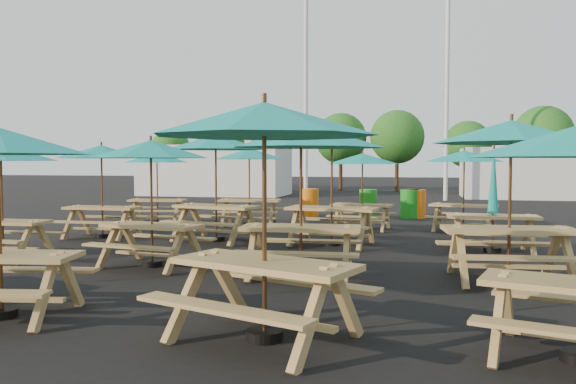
% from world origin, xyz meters
% --- Properties ---
extents(ground, '(120.00, 120.00, 0.00)m').
position_xyz_m(ground, '(0.00, 0.00, 0.00)').
color(ground, black).
rests_on(ground, ground).
extents(picnic_unit_1, '(2.14, 2.14, 2.19)m').
position_xyz_m(picnic_unit_1, '(-4.55, -2.97, 1.91)').
color(picnic_unit_1, '#A57E49').
rests_on(picnic_unit_1, ground).
extents(picnic_unit_2, '(2.22, 2.22, 2.28)m').
position_xyz_m(picnic_unit_2, '(-4.34, 0.16, 1.98)').
color(picnic_unit_2, '#A57E49').
rests_on(picnic_unit_2, ground).
extents(picnic_unit_3, '(2.32, 2.32, 2.15)m').
position_xyz_m(picnic_unit_3, '(-4.52, 3.52, 1.87)').
color(picnic_unit_3, '#A57E49').
rests_on(picnic_unit_3, ground).
extents(picnic_unit_5, '(2.41, 2.41, 2.24)m').
position_xyz_m(picnic_unit_5, '(-1.42, -3.07, 1.95)').
color(picnic_unit_5, '#A57E49').
rests_on(picnic_unit_5, ground).
extents(picnic_unit_6, '(2.82, 2.82, 2.51)m').
position_xyz_m(picnic_unit_6, '(-1.43, 0.23, 2.18)').
color(picnic_unit_6, '#A57E49').
rests_on(picnic_unit_6, ground).
extents(picnic_unit_7, '(2.39, 2.39, 2.27)m').
position_xyz_m(picnic_unit_7, '(-1.63, 3.56, 1.97)').
color(picnic_unit_7, '#A57E49').
rests_on(picnic_unit_7, ground).
extents(picnic_unit_8, '(2.96, 2.96, 2.47)m').
position_xyz_m(picnic_unit_8, '(1.61, -6.59, 2.14)').
color(picnic_unit_8, '#A57E49').
rests_on(picnic_unit_8, ground).
extents(picnic_unit_9, '(2.46, 2.46, 2.43)m').
position_xyz_m(picnic_unit_9, '(1.32, -3.32, 2.12)').
color(picnic_unit_9, '#A57E49').
rests_on(picnic_unit_9, ground).
extents(picnic_unit_10, '(2.68, 2.68, 2.53)m').
position_xyz_m(picnic_unit_10, '(1.30, 0.17, 2.20)').
color(picnic_unit_10, '#A57E49').
rests_on(picnic_unit_10, ground).
extents(picnic_unit_11, '(2.19, 2.19, 2.10)m').
position_xyz_m(picnic_unit_11, '(1.68, 3.22, 1.83)').
color(picnic_unit_11, '#A57E49').
rests_on(picnic_unit_11, ground).
extents(picnic_unit_13, '(2.60, 2.60, 2.50)m').
position_xyz_m(picnic_unit_13, '(4.51, -3.03, 2.17)').
color(picnic_unit_13, '#A57E49').
rests_on(picnic_unit_13, ground).
extents(picnic_unit_14, '(1.79, 1.56, 2.28)m').
position_xyz_m(picnic_unit_14, '(4.65, -0.06, 0.94)').
color(picnic_unit_14, '#A57E49').
rests_on(picnic_unit_14, ground).
extents(picnic_unit_15, '(2.48, 2.48, 2.17)m').
position_xyz_m(picnic_unit_15, '(4.34, 3.35, 1.89)').
color(picnic_unit_15, '#A57E49').
rests_on(picnic_unit_15, ground).
extents(waste_bin_0, '(0.59, 0.59, 0.94)m').
position_xyz_m(waste_bin_0, '(-0.40, 6.57, 0.47)').
color(waste_bin_0, orange).
rests_on(waste_bin_0, ground).
extents(waste_bin_1, '(0.59, 0.59, 0.94)m').
position_xyz_m(waste_bin_1, '(1.56, 6.62, 0.47)').
color(waste_bin_1, '#18891A').
rests_on(waste_bin_1, ground).
extents(waste_bin_2, '(0.59, 0.59, 0.94)m').
position_xyz_m(waste_bin_2, '(2.90, 6.76, 0.47)').
color(waste_bin_2, '#18891A').
rests_on(waste_bin_2, ground).
extents(waste_bin_3, '(0.59, 0.59, 0.94)m').
position_xyz_m(waste_bin_3, '(3.00, 6.98, 0.47)').
color(waste_bin_3, orange).
rests_on(waste_bin_3, ground).
extents(waste_bin_4, '(0.59, 0.59, 0.94)m').
position_xyz_m(waste_bin_4, '(3.14, 6.90, 0.47)').
color(waste_bin_4, orange).
rests_on(waste_bin_4, ground).
extents(mast_0, '(0.20, 0.20, 12.00)m').
position_xyz_m(mast_0, '(-2.00, 14.00, 6.00)').
color(mast_0, silver).
rests_on(mast_0, ground).
extents(mast_1, '(0.20, 0.20, 12.00)m').
position_xyz_m(mast_1, '(4.50, 16.00, 6.00)').
color(mast_1, silver).
rests_on(mast_1, ground).
extents(event_tent_0, '(8.00, 4.00, 2.80)m').
position_xyz_m(event_tent_0, '(-8.00, 18.00, 1.40)').
color(event_tent_0, silver).
rests_on(event_tent_0, ground).
extents(event_tent_1, '(7.00, 4.00, 2.60)m').
position_xyz_m(event_tent_1, '(9.00, 19.00, 1.30)').
color(event_tent_1, silver).
rests_on(event_tent_1, ground).
extents(tree_0, '(2.80, 2.80, 4.24)m').
position_xyz_m(tree_0, '(-14.07, 25.25, 2.83)').
color(tree_0, '#382314').
rests_on(tree_0, ground).
extents(tree_1, '(3.11, 3.11, 4.72)m').
position_xyz_m(tree_1, '(-9.74, 23.90, 3.15)').
color(tree_1, '#382314').
rests_on(tree_1, ground).
extents(tree_2, '(2.59, 2.59, 3.93)m').
position_xyz_m(tree_2, '(-6.39, 23.65, 2.62)').
color(tree_2, '#382314').
rests_on(tree_2, ground).
extents(tree_3, '(3.36, 3.36, 5.09)m').
position_xyz_m(tree_3, '(-1.75, 24.72, 3.41)').
color(tree_3, '#382314').
rests_on(tree_3, ground).
extents(tree_4, '(3.41, 3.41, 5.17)m').
position_xyz_m(tree_4, '(1.90, 24.26, 3.46)').
color(tree_4, '#382314').
rests_on(tree_4, ground).
extents(tree_5, '(2.94, 2.94, 4.45)m').
position_xyz_m(tree_5, '(6.22, 24.67, 2.97)').
color(tree_5, '#382314').
rests_on(tree_5, ground).
extents(tree_6, '(3.38, 3.38, 5.13)m').
position_xyz_m(tree_6, '(10.23, 22.90, 3.43)').
color(tree_6, '#382314').
rests_on(tree_6, ground).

